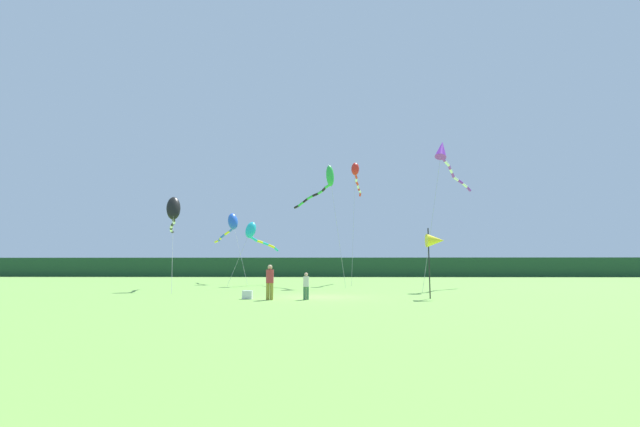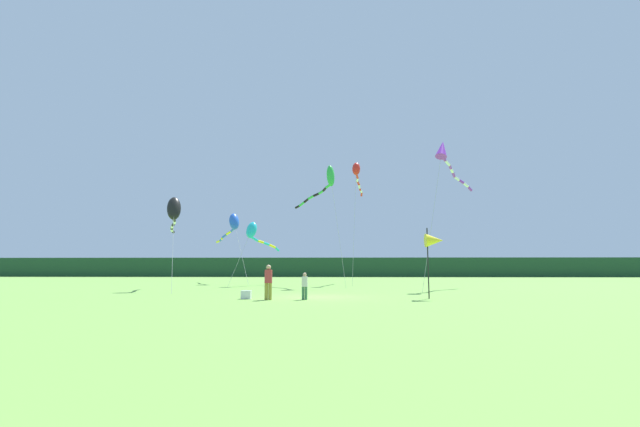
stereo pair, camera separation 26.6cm
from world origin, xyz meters
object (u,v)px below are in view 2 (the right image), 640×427
at_px(person_adult, 268,280).
at_px(kite_black, 174,211).
at_px(banner_flag_pole, 434,241).
at_px(kite_green, 326,181).
at_px(person_child, 305,285).
at_px(kite_blue, 233,224).
at_px(kite_cyan, 254,232).
at_px(kite_red, 357,174).
at_px(kite_purple, 445,155).
at_px(cooler_box, 246,295).

distance_m(person_adult, kite_black, 12.25).
xyz_separation_m(banner_flag_pole, kite_green, (-5.75, 12.60, 5.69)).
relative_size(person_child, kite_blue, 0.17).
relative_size(person_child, kite_cyan, 0.20).
bearing_deg(kite_cyan, kite_green, -10.99).
height_order(person_adult, kite_cyan, kite_cyan).
xyz_separation_m(kite_blue, kite_green, (9.09, -5.80, 2.90)).
height_order(kite_red, kite_purple, kite_red).
bearing_deg(kite_purple, banner_flag_pole, -109.08).
xyz_separation_m(person_child, kite_black, (-9.72, 7.96, 4.75)).
relative_size(person_child, kite_red, 0.12).
relative_size(person_adult, kite_red, 0.15).
height_order(person_adult, kite_green, kite_green).
height_order(kite_black, kite_purple, kite_purple).
height_order(cooler_box, banner_flag_pole, banner_flag_pole).
relative_size(kite_cyan, kite_blue, 0.86).
bearing_deg(kite_blue, kite_purple, -27.14).
bearing_deg(person_child, kite_cyan, 110.07).
relative_size(cooler_box, kite_black, 0.07).
relative_size(cooler_box, kite_green, 0.05).
height_order(person_adult, kite_black, kite_black).
height_order(kite_black, kite_green, kite_green).
bearing_deg(person_child, kite_blue, 113.31).
bearing_deg(kite_green, cooler_box, -105.99).
xyz_separation_m(kite_red, kite_black, (-13.35, -10.41, -4.83)).
relative_size(cooler_box, banner_flag_pole, 0.14).
bearing_deg(kite_green, kite_purple, -21.05).
bearing_deg(person_child, cooler_box, 172.61).
bearing_deg(kite_blue, kite_green, -32.54).
height_order(cooler_box, kite_blue, kite_blue).
bearing_deg(kite_purple, kite_blue, 152.86).
bearing_deg(banner_flag_pole, kite_blue, 128.90).
bearing_deg(kite_green, kite_cyan, 169.01).
xyz_separation_m(person_adult, person_child, (1.76, 0.17, -0.21)).
bearing_deg(kite_purple, kite_black, -174.00).
bearing_deg(person_adult, cooler_box, 155.22).
height_order(kite_cyan, kite_green, kite_green).
bearing_deg(kite_red, kite_purple, -53.98).
height_order(kite_red, kite_green, kite_red).
xyz_separation_m(kite_black, kite_purple, (19.44, 2.04, 4.35)).
bearing_deg(person_adult, kite_blue, 108.61).
distance_m(person_child, banner_flag_pole, 6.95).
bearing_deg(person_adult, kite_purple, 41.54).
bearing_deg(cooler_box, kite_cyan, 99.57).
bearing_deg(kite_cyan, kite_blue, 122.59).
bearing_deg(kite_red, cooler_box, -110.09).
height_order(person_adult, kite_purple, kite_purple).
xyz_separation_m(banner_flag_pole, kite_black, (-16.27, 7.12, 2.59)).
height_order(kite_cyan, kite_red, kite_red).
height_order(banner_flag_pole, kite_black, kite_black).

